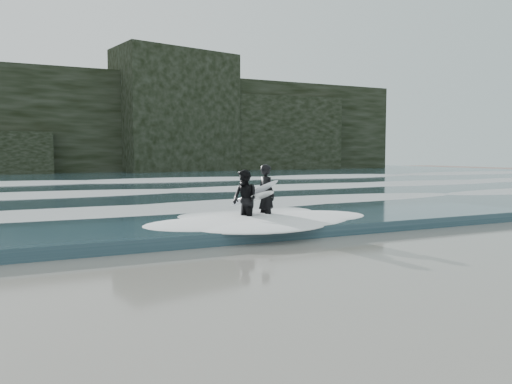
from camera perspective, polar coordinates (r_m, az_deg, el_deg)
ground at (r=9.46m, az=11.79°, el=-8.47°), size 120.00×120.00×0.00m
sea at (r=36.83m, az=-16.44°, el=1.22°), size 90.00×52.00×0.30m
headland at (r=53.73m, az=-19.34°, el=7.28°), size 70.00×9.00×10.00m
foam_near at (r=17.36m, az=-6.33°, el=-1.21°), size 60.00×3.20×0.20m
foam_mid at (r=24.07m, az=-11.73°, el=0.34°), size 60.00×4.00×0.24m
foam_far at (r=32.87m, az=-15.39°, el=1.40°), size 60.00×4.80×0.30m
surfer_left at (r=14.59m, az=0.91°, el=-0.29°), size 1.24×2.03×1.78m
surfer_right at (r=13.84m, az=-1.10°, el=-0.81°), size 1.16×1.98×1.65m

